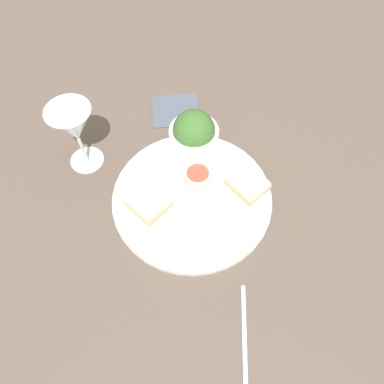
# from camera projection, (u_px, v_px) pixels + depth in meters

# --- Properties ---
(ground_plane) EXTENTS (4.00, 4.00, 0.00)m
(ground_plane) POSITION_uv_depth(u_px,v_px,m) (192.00, 200.00, 0.83)
(ground_plane) COLOR brown
(dinner_plate) EXTENTS (0.35, 0.35, 0.01)m
(dinner_plate) POSITION_uv_depth(u_px,v_px,m) (192.00, 198.00, 0.83)
(dinner_plate) COLOR silver
(dinner_plate) RESTS_ON ground_plane
(salad_bowl) EXTENTS (0.11, 0.11, 0.11)m
(salad_bowl) POSITION_uv_depth(u_px,v_px,m) (194.00, 135.00, 0.85)
(salad_bowl) COLOR white
(salad_bowl) RESTS_ON dinner_plate
(sauce_ramekin) EXTENTS (0.06, 0.06, 0.03)m
(sauce_ramekin) POSITION_uv_depth(u_px,v_px,m) (198.00, 176.00, 0.83)
(sauce_ramekin) COLOR beige
(sauce_ramekin) RESTS_ON dinner_plate
(cheese_toast_near) EXTENTS (0.09, 0.08, 0.03)m
(cheese_toast_near) POSITION_uv_depth(u_px,v_px,m) (148.00, 203.00, 0.80)
(cheese_toast_near) COLOR #D1B27F
(cheese_toast_near) RESTS_ON dinner_plate
(cheese_toast_far) EXTENTS (0.09, 0.07, 0.03)m
(cheese_toast_far) POSITION_uv_depth(u_px,v_px,m) (248.00, 184.00, 0.82)
(cheese_toast_far) COLOR #D1B27F
(cheese_toast_far) RESTS_ON dinner_plate
(wine_glass) EXTENTS (0.10, 0.10, 0.17)m
(wine_glass) POSITION_uv_depth(u_px,v_px,m) (74.00, 127.00, 0.78)
(wine_glass) COLOR silver
(wine_glass) RESTS_ON ground_plane
(napkin) EXTENTS (0.16, 0.16, 0.01)m
(napkin) POSITION_uv_depth(u_px,v_px,m) (175.00, 110.00, 0.97)
(napkin) COLOR #4C5666
(napkin) RESTS_ON ground_plane
(fork) EXTENTS (0.14, 0.11, 0.01)m
(fork) POSITION_uv_depth(u_px,v_px,m) (244.00, 332.00, 0.68)
(fork) COLOR silver
(fork) RESTS_ON ground_plane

